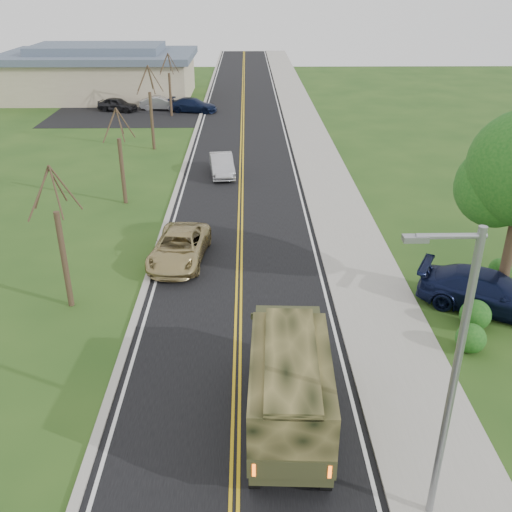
{
  "coord_description": "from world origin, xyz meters",
  "views": [
    {
      "loc": [
        0.4,
        -10.64,
        12.38
      ],
      "look_at": [
        0.75,
        10.87,
        1.8
      ],
      "focal_mm": 40.0,
      "sensor_mm": 36.0,
      "label": 1
    }
  ],
  "objects_px": {
    "sedan_silver": "(222,165)",
    "pickup_navy": "(488,292)",
    "military_truck": "(289,380)",
    "suv_champagne": "(179,247)"
  },
  "relations": [
    {
      "from": "suv_champagne",
      "to": "sedan_silver",
      "type": "height_order",
      "value": "suv_champagne"
    },
    {
      "from": "sedan_silver",
      "to": "pickup_navy",
      "type": "height_order",
      "value": "pickup_navy"
    },
    {
      "from": "suv_champagne",
      "to": "pickup_navy",
      "type": "xyz_separation_m",
      "value": [
        13.09,
        -4.65,
        0.09
      ]
    },
    {
      "from": "military_truck",
      "to": "suv_champagne",
      "type": "xyz_separation_m",
      "value": [
        -4.47,
        11.45,
        -1.08
      ]
    },
    {
      "from": "suv_champagne",
      "to": "pickup_navy",
      "type": "relative_size",
      "value": 0.93
    },
    {
      "from": "suv_champagne",
      "to": "pickup_navy",
      "type": "height_order",
      "value": "pickup_navy"
    },
    {
      "from": "military_truck",
      "to": "sedan_silver",
      "type": "relative_size",
      "value": 1.49
    },
    {
      "from": "suv_champagne",
      "to": "sedan_silver",
      "type": "distance_m",
      "value": 13.36
    },
    {
      "from": "military_truck",
      "to": "pickup_navy",
      "type": "bearing_deg",
      "value": 40.89
    },
    {
      "from": "military_truck",
      "to": "pickup_navy",
      "type": "xyz_separation_m",
      "value": [
        8.63,
        6.79,
        -1.0
      ]
    }
  ]
}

